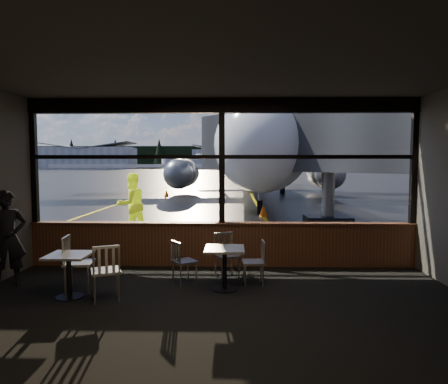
{
  "coord_description": "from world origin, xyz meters",
  "views": [
    {
      "loc": [
        0.24,
        -8.3,
        2.15
      ],
      "look_at": [
        0.02,
        1.0,
        1.5
      ],
      "focal_mm": 32.0,
      "sensor_mm": 36.0,
      "label": 1
    }
  ],
  "objects_px": {
    "cafe_table_mid": "(69,276)",
    "chair_near_e": "(253,263)",
    "airliner": "(253,120)",
    "jet_bridge": "(331,153)",
    "chair_mid_s": "(106,272)",
    "passenger": "(7,239)",
    "chair_mid_w": "(79,264)",
    "cone_wing": "(166,193)",
    "cafe_table_near": "(225,269)",
    "ground_crew": "(132,204)",
    "cone_nose": "(263,210)",
    "chair_near_w": "(184,262)",
    "chair_near_n": "(227,256)"
  },
  "relations": [
    {
      "from": "cafe_table_mid",
      "to": "chair_near_e",
      "type": "height_order",
      "value": "chair_near_e"
    },
    {
      "from": "airliner",
      "to": "jet_bridge",
      "type": "bearing_deg",
      "value": -81.18
    },
    {
      "from": "jet_bridge",
      "to": "chair_mid_s",
      "type": "height_order",
      "value": "jet_bridge"
    },
    {
      "from": "passenger",
      "to": "chair_mid_s",
      "type": "bearing_deg",
      "value": -52.14
    },
    {
      "from": "chair_mid_s",
      "to": "chair_mid_w",
      "type": "relative_size",
      "value": 0.96
    },
    {
      "from": "cafe_table_mid",
      "to": "chair_mid_w",
      "type": "xyz_separation_m",
      "value": [
        0.04,
        0.33,
        0.12
      ]
    },
    {
      "from": "chair_mid_s",
      "to": "passenger",
      "type": "bearing_deg",
      "value": 139.21
    },
    {
      "from": "airliner",
      "to": "cone_wing",
      "type": "height_order",
      "value": "airliner"
    },
    {
      "from": "chair_near_e",
      "to": "chair_mid_s",
      "type": "relative_size",
      "value": 0.87
    },
    {
      "from": "cafe_table_near",
      "to": "cafe_table_mid",
      "type": "bearing_deg",
      "value": -169.5
    },
    {
      "from": "chair_near_e",
      "to": "ground_crew",
      "type": "bearing_deg",
      "value": 31.68
    },
    {
      "from": "passenger",
      "to": "cone_wing",
      "type": "xyz_separation_m",
      "value": [
        -0.52,
        19.61,
        -0.62
      ]
    },
    {
      "from": "airliner",
      "to": "jet_bridge",
      "type": "xyz_separation_m",
      "value": [
        1.97,
        -14.84,
        -2.79
      ]
    },
    {
      "from": "jet_bridge",
      "to": "cafe_table_mid",
      "type": "relative_size",
      "value": 16.17
    },
    {
      "from": "chair_mid_s",
      "to": "cone_wing",
      "type": "bearing_deg",
      "value": 74.83
    },
    {
      "from": "cafe_table_near",
      "to": "cone_wing",
      "type": "xyz_separation_m",
      "value": [
        -4.31,
        19.71,
        -0.13
      ]
    },
    {
      "from": "passenger",
      "to": "cone_nose",
      "type": "relative_size",
      "value": 3.35
    },
    {
      "from": "chair_near_e",
      "to": "cone_nose",
      "type": "xyz_separation_m",
      "value": [
        0.88,
        9.29,
        -0.15
      ]
    },
    {
      "from": "cafe_table_mid",
      "to": "ground_crew",
      "type": "xyz_separation_m",
      "value": [
        -0.42,
        5.63,
        0.59
      ]
    },
    {
      "from": "airliner",
      "to": "ground_crew",
      "type": "relative_size",
      "value": 18.37
    },
    {
      "from": "passenger",
      "to": "cone_nose",
      "type": "height_order",
      "value": "passenger"
    },
    {
      "from": "chair_near_w",
      "to": "cone_nose",
      "type": "bearing_deg",
      "value": 132.36
    },
    {
      "from": "cafe_table_near",
      "to": "chair_mid_w",
      "type": "xyz_separation_m",
      "value": [
        -2.45,
        -0.13,
        0.11
      ]
    },
    {
      "from": "ground_crew",
      "to": "cone_nose",
      "type": "relative_size",
      "value": 3.72
    },
    {
      "from": "chair_near_n",
      "to": "cafe_table_mid",
      "type": "bearing_deg",
      "value": 0.95
    },
    {
      "from": "chair_mid_s",
      "to": "chair_mid_w",
      "type": "height_order",
      "value": "chair_mid_w"
    },
    {
      "from": "jet_bridge",
      "to": "cone_nose",
      "type": "distance_m",
      "value": 3.98
    },
    {
      "from": "airliner",
      "to": "cafe_table_mid",
      "type": "xyz_separation_m",
      "value": [
        -4.03,
        -22.41,
        -4.95
      ]
    },
    {
      "from": "jet_bridge",
      "to": "chair_mid_s",
      "type": "relative_size",
      "value": 12.53
    },
    {
      "from": "chair_near_n",
      "to": "chair_mid_w",
      "type": "relative_size",
      "value": 0.9
    },
    {
      "from": "chair_mid_w",
      "to": "chair_near_n",
      "type": "bearing_deg",
      "value": 100.9
    },
    {
      "from": "chair_mid_w",
      "to": "cone_nose",
      "type": "bearing_deg",
      "value": 151.51
    },
    {
      "from": "jet_bridge",
      "to": "chair_near_w",
      "type": "distance_m",
      "value": 8.26
    },
    {
      "from": "passenger",
      "to": "cone_nose",
      "type": "xyz_separation_m",
      "value": [
        5.17,
        9.5,
        -0.6
      ]
    },
    {
      "from": "cafe_table_mid",
      "to": "chair_near_n",
      "type": "xyz_separation_m",
      "value": [
        2.52,
        1.13,
        0.07
      ]
    },
    {
      "from": "chair_near_w",
      "to": "cone_wing",
      "type": "relative_size",
      "value": 1.72
    },
    {
      "from": "airliner",
      "to": "cone_nose",
      "type": "bearing_deg",
      "value": -89.48
    },
    {
      "from": "chair_near_e",
      "to": "cone_nose",
      "type": "height_order",
      "value": "chair_near_e"
    },
    {
      "from": "cone_nose",
      "to": "cone_wing",
      "type": "distance_m",
      "value": 11.61
    },
    {
      "from": "chair_near_e",
      "to": "chair_near_w",
      "type": "xyz_separation_m",
      "value": [
        -1.23,
        0.04,
        -0.0
      ]
    },
    {
      "from": "chair_near_w",
      "to": "cone_nose",
      "type": "height_order",
      "value": "chair_near_w"
    },
    {
      "from": "chair_mid_w",
      "to": "ground_crew",
      "type": "height_order",
      "value": "ground_crew"
    },
    {
      "from": "chair_mid_w",
      "to": "cone_wing",
      "type": "xyz_separation_m",
      "value": [
        -1.86,
        19.84,
        -0.25
      ]
    },
    {
      "from": "chair_near_w",
      "to": "passenger",
      "type": "height_order",
      "value": "passenger"
    },
    {
      "from": "airliner",
      "to": "chair_near_w",
      "type": "relative_size",
      "value": 43.57
    },
    {
      "from": "chair_mid_w",
      "to": "cafe_table_mid",
      "type": "bearing_deg",
      "value": -13.71
    },
    {
      "from": "jet_bridge",
      "to": "chair_mid_w",
      "type": "distance_m",
      "value": 9.6
    },
    {
      "from": "airliner",
      "to": "chair_near_w",
      "type": "bearing_deg",
      "value": -94.73
    },
    {
      "from": "chair_near_n",
      "to": "ground_crew",
      "type": "relative_size",
      "value": 0.46
    },
    {
      "from": "chair_near_n",
      "to": "chair_near_e",
      "type": "bearing_deg",
      "value": 119.12
    }
  ]
}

